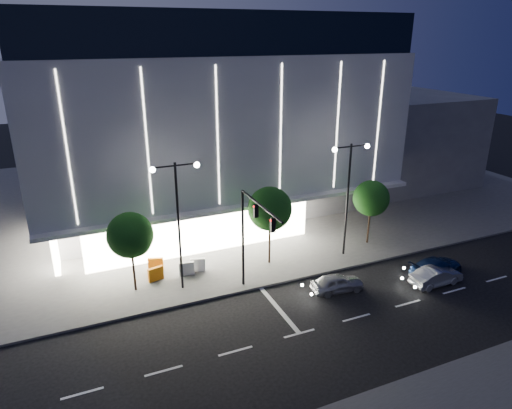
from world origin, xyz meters
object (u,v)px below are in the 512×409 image
object	(u,v)px
traffic_mast	(251,227)
tree_right	(371,200)
car_lead	(337,283)
car_third	(436,266)
barrier_d	(198,265)
barrier_b	(187,269)
car_second	(436,276)
tree_mid	(270,211)
street_lamp_west	(178,209)
barrier_c	(156,264)
street_lamp_east	(349,184)
tree_left	(131,237)
barrier_a	(156,274)

from	to	relation	value
traffic_mast	tree_right	xyz separation A→B (m)	(12.03, 3.68, -1.14)
car_lead	car_third	size ratio (longest dim) A/B	0.84
traffic_mast	barrier_d	xyz separation A→B (m)	(-2.36, 4.53, -4.38)
barrier_b	car_second	bearing A→B (deg)	-17.86
tree_mid	street_lamp_west	bearing A→B (deg)	-171.74
car_second	barrier_c	bearing A→B (deg)	60.30
traffic_mast	street_lamp_east	world-z (taller)	street_lamp_east
street_lamp_west	tree_mid	size ratio (longest dim) A/B	1.46
barrier_c	tree_mid	bearing A→B (deg)	4.39
car_lead	barrier_b	bearing A→B (deg)	61.79
tree_left	car_third	bearing A→B (deg)	-16.84
car_lead	car_second	xyz separation A→B (m)	(6.81, -1.97, 0.02)
tree_mid	barrier_c	world-z (taller)	tree_mid
car_third	barrier_a	size ratio (longest dim) A/B	3.93
traffic_mast	tree_left	bearing A→B (deg)	152.16
tree_mid	tree_right	size ratio (longest dim) A/B	1.12
tree_right	traffic_mast	bearing A→B (deg)	-162.98
traffic_mast	tree_left	xyz separation A→B (m)	(-6.97, 3.68, -0.99)
barrier_a	tree_mid	bearing A→B (deg)	-17.69
car_third	barrier_d	size ratio (longest dim) A/B	3.93
traffic_mast	barrier_b	world-z (taller)	traffic_mast
tree_left	barrier_b	distance (m)	5.06
tree_left	tree_mid	world-z (taller)	tree_mid
car_lead	tree_left	bearing A→B (deg)	72.64
car_second	barrier_b	xyz separation A→B (m)	(-15.67, 7.93, 0.01)
tree_right	barrier_c	xyz separation A→B (m)	(-17.19, 2.12, -3.23)
street_lamp_east	car_third	size ratio (longest dim) A/B	2.08
barrier_b	tree_right	bearing A→B (deg)	6.74
tree_mid	barrier_d	bearing A→B (deg)	171.03
car_lead	barrier_b	distance (m)	10.68
street_lamp_east	barrier_d	xyz separation A→B (m)	(-11.37, 1.87, -5.31)
tree_left	car_lead	size ratio (longest dim) A/B	1.58
street_lamp_east	tree_mid	distance (m)	6.27
street_lamp_west	car_lead	size ratio (longest dim) A/B	2.48
barrier_d	tree_left	bearing A→B (deg)	-152.95
car_second	barrier_b	distance (m)	17.56
traffic_mast	barrier_c	world-z (taller)	traffic_mast
tree_mid	barrier_d	distance (m)	6.58
tree_right	barrier_b	size ratio (longest dim) A/B	5.01
tree_mid	car_lead	distance (m)	7.01
barrier_b	barrier_c	distance (m)	2.44
car_lead	barrier_b	xyz separation A→B (m)	(-8.86, 5.96, 0.03)
barrier_d	traffic_mast	bearing A→B (deg)	-45.87
street_lamp_west	barrier_c	size ratio (longest dim) A/B	8.18
street_lamp_east	barrier_a	bearing A→B (deg)	173.20
barrier_a	barrier_b	bearing A→B (deg)	-15.59
street_lamp_west	car_second	xyz separation A→B (m)	(16.41, -6.31, -5.32)
barrier_b	street_lamp_east	bearing A→B (deg)	1.45
car_lead	barrier_c	xyz separation A→B (m)	(-10.77, 7.48, 0.03)
street_lamp_east	car_lead	bearing A→B (deg)	-128.04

